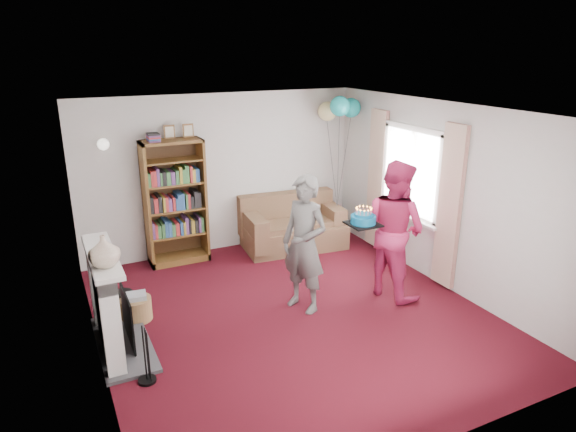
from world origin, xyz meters
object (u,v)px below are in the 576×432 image
person_striped (304,244)px  sofa (292,227)px  bookcase (175,203)px  birthday_cake (363,220)px  person_magenta (394,229)px

person_striped → sofa: bearing=133.4°
bookcase → person_striped: bookcase is taller
birthday_cake → bookcase: bearing=127.1°
person_striped → person_magenta: (1.24, -0.15, 0.05)m
bookcase → birthday_cake: bearing=-52.9°
bookcase → birthday_cake: (1.79, -2.36, 0.19)m
sofa → person_striped: (-0.81, -1.98, 0.54)m
bookcase → person_magenta: size_ratio=1.15×
person_striped → person_magenta: 1.25m
person_magenta → person_striped: bearing=70.5°
person_striped → birthday_cake: 0.80m
birthday_cake → person_striped: bearing=168.4°
bookcase → person_magenta: bookcase is taller
sofa → birthday_cake: size_ratio=4.30×
sofa → bookcase: bearing=178.5°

